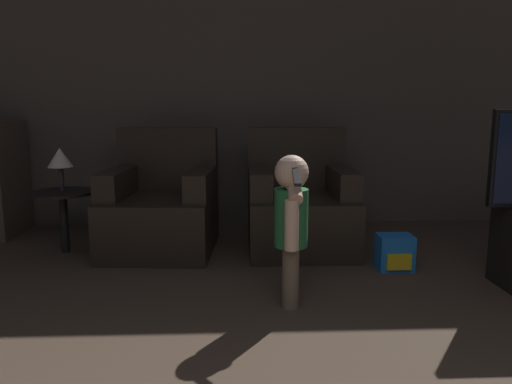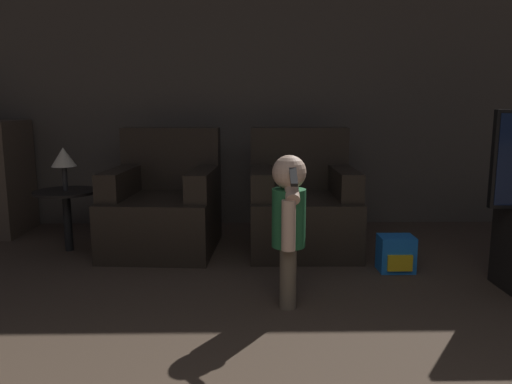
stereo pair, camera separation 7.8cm
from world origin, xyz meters
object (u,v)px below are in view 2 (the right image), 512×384
at_px(armchair_left, 164,207).
at_px(person_toddler, 289,218).
at_px(lamp, 64,158).
at_px(armchair_right, 302,207).
at_px(toy_backpack, 396,254).

relative_size(armchair_left, person_toddler, 1.10).
bearing_deg(lamp, armchair_right, 1.79).
distance_m(armchair_left, lamp, 0.81).
relative_size(person_toddler, toy_backpack, 3.48).
distance_m(armchair_left, toy_backpack, 1.72).
xyz_separation_m(armchair_right, lamp, (-1.76, -0.06, 0.38)).
height_order(armchair_right, toy_backpack, armchair_right).
xyz_separation_m(armchair_left, armchair_right, (1.05, 0.00, 0.00)).
bearing_deg(toy_backpack, armchair_left, 160.42).
bearing_deg(armchair_left, person_toddler, -48.51).
bearing_deg(toy_backpack, lamp, 167.45).
distance_m(toy_backpack, lamp, 2.45).
height_order(person_toddler, lamp, person_toddler).
bearing_deg(armchair_right, armchair_left, -179.37).
height_order(armchair_right, lamp, armchair_right).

